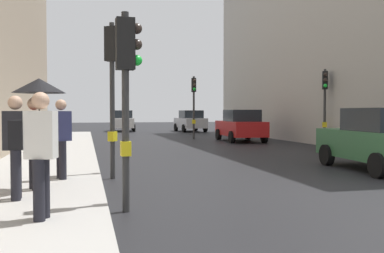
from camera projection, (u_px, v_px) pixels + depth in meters
name	position (u px, v px, depth m)	size (l,w,h in m)	color
ground_plane	(384.00, 195.00, 8.65)	(120.00, 120.00, 0.00)	black
sidewalk_kerb	(46.00, 165.00, 12.83)	(2.97, 40.00, 0.16)	#A8A5A0
traffic_light_near_left	(127.00, 75.00, 7.14)	(0.44, 0.25, 3.28)	#2D2D2D
traffic_light_near_right	(113.00, 71.00, 10.66)	(0.44, 0.38, 3.83)	#2D2D2D
traffic_light_mid_street	(325.00, 93.00, 20.29)	(0.34, 0.45, 3.64)	#2D2D2D
traffic_light_far_median	(194.00, 96.00, 26.22)	(0.25, 0.43, 3.78)	#2D2D2D
car_green_estate	(381.00, 139.00, 12.23)	(2.25, 4.31, 1.76)	#2D6038
car_silver_hatchback	(190.00, 121.00, 36.44)	(2.15, 4.27, 1.76)	#BCBCC1
car_white_compact	(123.00, 121.00, 37.02)	(2.25, 4.32, 1.76)	silver
car_red_sedan	(241.00, 126.00, 24.31)	(2.14, 4.26, 1.76)	red
pedestrian_with_umbrella	(37.00, 102.00, 8.37)	(1.00, 1.00, 2.14)	black
pedestrian_with_grey_backpack	(59.00, 134.00, 9.65)	(0.66, 0.45, 1.77)	black
pedestrian_with_black_backpack	(38.00, 148.00, 6.03)	(0.65, 0.41, 1.77)	black
pedestrian_in_dark_coat	(16.00, 143.00, 7.39)	(0.41, 0.36, 1.77)	black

